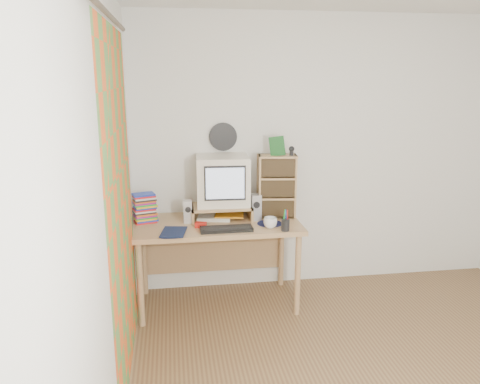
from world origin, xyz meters
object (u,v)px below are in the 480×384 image
object	(u,v)px
dvd_stack	(145,208)
cd_rack	(277,186)
keyboard	(226,229)
mug	(270,223)
crt_monitor	(223,180)
diary	(162,231)
desk	(216,235)

from	to	relation	value
dvd_stack	cd_rack	distance (m)	1.14
keyboard	cd_rack	bearing A→B (deg)	33.05
mug	cd_rack	bearing A→B (deg)	68.14
cd_rack	mug	xyz separation A→B (m)	(-0.12, -0.30, -0.23)
dvd_stack	mug	world-z (taller)	dvd_stack
crt_monitor	diary	distance (m)	0.72
desk	diary	size ratio (longest dim) A/B	6.15
crt_monitor	dvd_stack	bearing A→B (deg)	-172.02
crt_monitor	cd_rack	xyz separation A→B (m)	(0.47, -0.06, -0.06)
keyboard	diary	bearing A→B (deg)	178.97
desk	cd_rack	distance (m)	0.68
dvd_stack	cd_rack	size ratio (longest dim) A/B	0.46
keyboard	mug	xyz separation A→B (m)	(0.36, 0.02, 0.03)
crt_monitor	cd_rack	size ratio (longest dim) A/B	0.81
dvd_stack	diary	bearing A→B (deg)	-82.19
desk	cd_rack	size ratio (longest dim) A/B	2.56
cd_rack	dvd_stack	bearing A→B (deg)	-172.35
keyboard	dvd_stack	size ratio (longest dim) A/B	1.68
keyboard	mug	size ratio (longest dim) A/B	3.77
dvd_stack	diary	xyz separation A→B (m)	(0.14, -0.31, -0.10)
desk	diary	bearing A→B (deg)	-147.83
desk	dvd_stack	size ratio (longest dim) A/B	5.59
crt_monitor	cd_rack	bearing A→B (deg)	-4.09
desk	mug	distance (m)	0.53
diary	crt_monitor	bearing A→B (deg)	44.99
cd_rack	mug	world-z (taller)	cd_rack
keyboard	mug	distance (m)	0.36
crt_monitor	keyboard	bearing A→B (deg)	-89.47
crt_monitor	keyboard	distance (m)	0.49
crt_monitor	mug	bearing A→B (deg)	-43.16
keyboard	mug	world-z (taller)	mug
keyboard	dvd_stack	distance (m)	0.73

